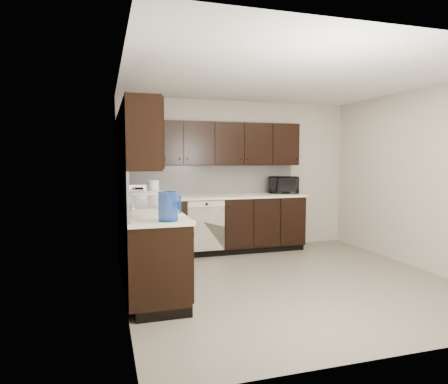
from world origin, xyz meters
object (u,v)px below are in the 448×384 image
object	(u,v)px
sink	(153,217)
storage_bin	(146,201)
microwave	(283,185)
blue_pitcher	(168,206)
toaster_oven	(134,191)

from	to	relation	value
sink	storage_bin	xyz separation A→B (m)	(-0.04, 0.32, 0.15)
microwave	storage_bin	distance (m)	2.86
blue_pitcher	sink	bearing A→B (deg)	116.94
microwave	storage_bin	size ratio (longest dim) A/B	1.06
blue_pitcher	storage_bin	bearing A→B (deg)	117.43
toaster_oven	blue_pitcher	distance (m)	2.44
toaster_oven	blue_pitcher	world-z (taller)	blue_pitcher
microwave	blue_pitcher	world-z (taller)	same
storage_bin	blue_pitcher	size ratio (longest dim) A/B	1.71
microwave	toaster_oven	distance (m)	2.50
sink	microwave	size ratio (longest dim) A/B	1.61
sink	storage_bin	distance (m)	0.36
sink	storage_bin	size ratio (longest dim) A/B	1.70
sink	toaster_oven	size ratio (longest dim) A/B	2.61
toaster_oven	storage_bin	size ratio (longest dim) A/B	0.65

